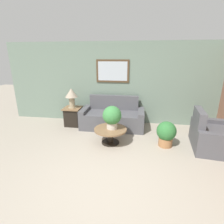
{
  "coord_description": "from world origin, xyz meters",
  "views": [
    {
      "loc": [
        0.43,
        -2.46,
        2.17
      ],
      "look_at": [
        -0.26,
        2.2,
        0.65
      ],
      "focal_mm": 28.0,
      "sensor_mm": 36.0,
      "label": 1
    }
  ],
  "objects_px": {
    "coffee_table": "(110,133)",
    "potted_plant_floor": "(166,133)",
    "armchair": "(212,137)",
    "table_lamp": "(72,95)",
    "potted_plant_on_table": "(112,116)",
    "couch_main": "(113,118)",
    "side_table": "(73,116)"
  },
  "relations": [
    {
      "from": "coffee_table",
      "to": "potted_plant_floor",
      "type": "distance_m",
      "value": 1.39
    },
    {
      "from": "armchair",
      "to": "potted_plant_floor",
      "type": "height_order",
      "value": "armchair"
    },
    {
      "from": "table_lamp",
      "to": "potted_plant_on_table",
      "type": "distance_m",
      "value": 1.78
    },
    {
      "from": "armchair",
      "to": "potted_plant_floor",
      "type": "xyz_separation_m",
      "value": [
        -1.09,
        -0.04,
        0.04
      ]
    },
    {
      "from": "couch_main",
      "to": "potted_plant_floor",
      "type": "distance_m",
      "value": 1.81
    },
    {
      "from": "side_table",
      "to": "potted_plant_floor",
      "type": "height_order",
      "value": "potted_plant_floor"
    },
    {
      "from": "couch_main",
      "to": "potted_plant_floor",
      "type": "xyz_separation_m",
      "value": [
        1.49,
        -1.02,
        0.03
      ]
    },
    {
      "from": "coffee_table",
      "to": "potted_plant_on_table",
      "type": "xyz_separation_m",
      "value": [
        0.04,
        0.02,
        0.43
      ]
    },
    {
      "from": "armchair",
      "to": "potted_plant_on_table",
      "type": "bearing_deg",
      "value": 98.73
    },
    {
      "from": "couch_main",
      "to": "armchair",
      "type": "xyz_separation_m",
      "value": [
        2.58,
        -0.98,
        -0.0
      ]
    },
    {
      "from": "armchair",
      "to": "potted_plant_floor",
      "type": "relative_size",
      "value": 1.95
    },
    {
      "from": "table_lamp",
      "to": "potted_plant_floor",
      "type": "distance_m",
      "value": 3.02
    },
    {
      "from": "potted_plant_on_table",
      "to": "potted_plant_floor",
      "type": "height_order",
      "value": "potted_plant_on_table"
    },
    {
      "from": "couch_main",
      "to": "potted_plant_on_table",
      "type": "relative_size",
      "value": 3.28
    },
    {
      "from": "side_table",
      "to": "table_lamp",
      "type": "height_order",
      "value": "table_lamp"
    },
    {
      "from": "couch_main",
      "to": "table_lamp",
      "type": "xyz_separation_m",
      "value": [
        -1.29,
        -0.03,
        0.69
      ]
    },
    {
      "from": "armchair",
      "to": "table_lamp",
      "type": "distance_m",
      "value": 4.05
    },
    {
      "from": "potted_plant_floor",
      "to": "table_lamp",
      "type": "bearing_deg",
      "value": 160.23
    },
    {
      "from": "coffee_table",
      "to": "table_lamp",
      "type": "height_order",
      "value": "table_lamp"
    },
    {
      "from": "armchair",
      "to": "potted_plant_floor",
      "type": "distance_m",
      "value": 1.09
    },
    {
      "from": "side_table",
      "to": "table_lamp",
      "type": "xyz_separation_m",
      "value": [
        -0.0,
        0.0,
        0.7
      ]
    },
    {
      "from": "couch_main",
      "to": "potted_plant_on_table",
      "type": "height_order",
      "value": "potted_plant_on_table"
    },
    {
      "from": "couch_main",
      "to": "table_lamp",
      "type": "bearing_deg",
      "value": -178.86
    },
    {
      "from": "coffee_table",
      "to": "table_lamp",
      "type": "relative_size",
      "value": 1.35
    },
    {
      "from": "side_table",
      "to": "armchair",
      "type": "bearing_deg",
      "value": -13.88
    },
    {
      "from": "table_lamp",
      "to": "armchair",
      "type": "bearing_deg",
      "value": -13.88
    },
    {
      "from": "potted_plant_floor",
      "to": "couch_main",
      "type": "bearing_deg",
      "value": 145.46
    },
    {
      "from": "couch_main",
      "to": "armchair",
      "type": "relative_size",
      "value": 1.54
    },
    {
      "from": "couch_main",
      "to": "table_lamp",
      "type": "relative_size",
      "value": 3.12
    },
    {
      "from": "coffee_table",
      "to": "potted_plant_floor",
      "type": "bearing_deg",
      "value": 2.16
    },
    {
      "from": "armchair",
      "to": "potted_plant_on_table",
      "type": "xyz_separation_m",
      "value": [
        -2.44,
        -0.07,
        0.42
      ]
    },
    {
      "from": "potted_plant_on_table",
      "to": "coffee_table",
      "type": "bearing_deg",
      "value": -146.48
    }
  ]
}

